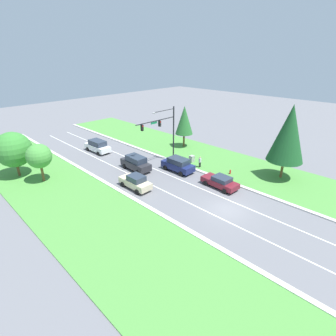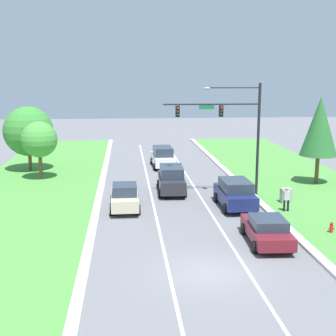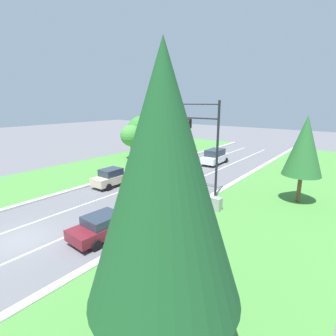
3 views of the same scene
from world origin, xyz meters
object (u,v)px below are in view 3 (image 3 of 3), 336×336
utility_cabinet (217,205)px  pedestrian (194,206)px  white_suv (215,156)px  champagne_sedan (113,177)px  conifer_near_right_tree (164,181)px  traffic_signal_mast (197,134)px  conifer_far_right_tree (305,146)px  oak_near_left_tree (142,131)px  charcoal_suv (167,172)px  navy_suv (172,191)px  fire_hydrant (170,244)px  burgundy_sedan (106,225)px  oak_far_left_tree (131,136)px

utility_cabinet → pedestrian: size_ratio=0.64×
white_suv → champagne_sedan: size_ratio=1.15×
conifer_near_right_tree → utility_cabinet: bearing=109.5°
traffic_signal_mast → conifer_far_right_tree: traffic_signal_mast is taller
traffic_signal_mast → oak_near_left_tree: traffic_signal_mast is taller
charcoal_suv → conifer_near_right_tree: size_ratio=0.51×
navy_suv → oak_near_left_tree: oak_near_left_tree is taller
white_suv → champagne_sedan: bearing=-106.3°
traffic_signal_mast → utility_cabinet: traffic_signal_mast is taller
white_suv → conifer_near_right_tree: size_ratio=0.53×
charcoal_suv → fire_hydrant: size_ratio=7.10×
utility_cabinet → pedestrian: pedestrian is taller
navy_suv → fire_hydrant: 7.20m
charcoal_suv → oak_near_left_tree: size_ratio=0.82×
burgundy_sedan → oak_near_left_tree: (-16.33, 21.00, 3.00)m
traffic_signal_mast → oak_near_left_tree: bearing=146.9°
traffic_signal_mast → charcoal_suv: 6.31m
white_suv → pedestrian: white_suv is taller
conifer_near_right_tree → conifer_far_right_tree: conifer_near_right_tree is taller
champagne_sedan → oak_near_left_tree: (-8.83, 13.86, 2.89)m
charcoal_suv → oak_far_left_tree: bearing=154.6°
white_suv → fire_hydrant: 22.15m
fire_hydrant → conifer_near_right_tree: bearing=-54.6°
conifer_far_right_tree → oak_far_left_tree: bearing=170.9°
navy_suv → oak_far_left_tree: (-14.59, 10.02, 2.50)m
champagne_sedan → navy_suv: navy_suv is taller
burgundy_sedan → fire_hydrant: size_ratio=6.73×
navy_suv → pedestrian: navy_suv is taller
champagne_sedan → fire_hydrant: 13.07m
traffic_signal_mast → fire_hydrant: (3.75, -9.00, -5.12)m
champagne_sedan → utility_cabinet: 11.22m
white_suv → fire_hydrant: white_suv is taller
pedestrian → white_suv: bearing=-69.1°
fire_hydrant → oak_near_left_tree: (-20.42, 19.86, 3.42)m
burgundy_sedan → champagne_sedan: size_ratio=1.06×
utility_cabinet → conifer_near_right_tree: bearing=-70.5°
champagne_sedan → conifer_far_right_tree: size_ratio=0.62×
burgundy_sedan → pedestrian: (2.99, 5.53, 0.18)m
conifer_near_right_tree → oak_near_left_tree: bearing=133.9°
fire_hydrant → oak_near_left_tree: oak_near_left_tree is taller
charcoal_suv → oak_near_left_tree: (-12.37, 9.52, 2.71)m
traffic_signal_mast → oak_far_left_tree: size_ratio=1.64×
conifer_near_right_tree → oak_near_left_tree: size_ratio=1.60×
oak_near_left_tree → conifer_far_right_tree: bearing=-17.4°
white_suv → charcoal_suv: (-0.18, -10.36, 0.03)m
navy_suv → conifer_near_right_tree: bearing=-55.0°
champagne_sedan → pedestrian: (10.49, -1.62, 0.07)m
traffic_signal_mast → oak_near_left_tree: 19.97m
charcoal_suv → conifer_near_right_tree: 20.30m
navy_suv → traffic_signal_mast: bearing=81.8°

